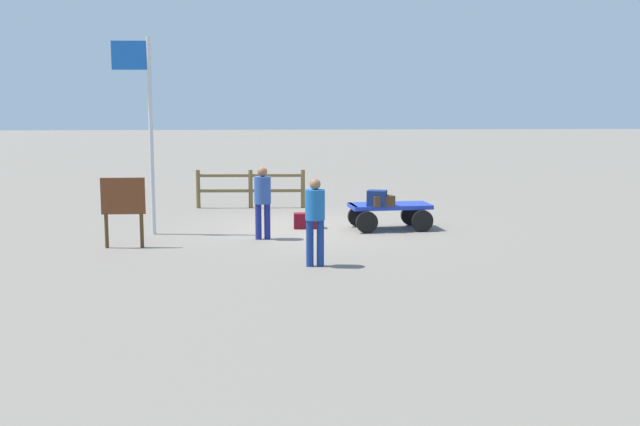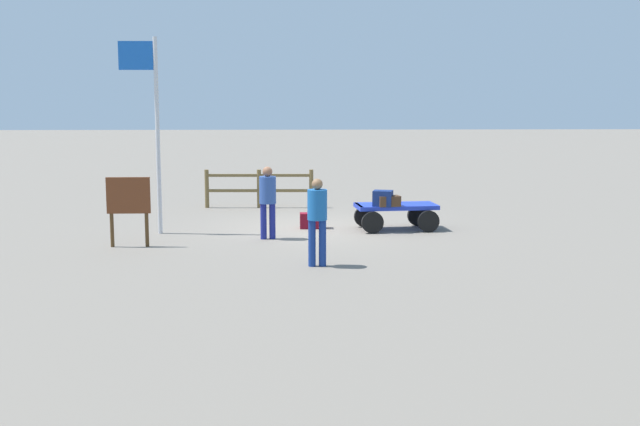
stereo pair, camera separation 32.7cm
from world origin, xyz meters
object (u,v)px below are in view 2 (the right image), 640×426
Objects in this scene: worker_trailing at (268,196)px; flagpole at (152,116)px; suitcase_dark at (389,201)px; suitcase_tan at (313,221)px; suitcase_olive at (383,198)px; worker_lead at (317,214)px; luggage_cart at (395,211)px; signboard at (129,202)px.

flagpole reaches higher than worker_trailing.
worker_trailing reaches higher than suitcase_dark.
suitcase_dark is at bearing 161.16° from suitcase_tan.
suitcase_dark is at bearing 167.19° from suitcase_olive.
worker_lead reaches higher than suitcase_olive.
suitcase_dark is (0.20, 0.36, 0.30)m from luggage_cart.
suitcase_tan is at bearing -150.03° from signboard.
flagpole is at bearing -45.62° from worker_lead.
flagpole reaches higher than worker_lead.
luggage_cart is 0.60m from suitcase_olive.
signboard is (5.98, 2.05, 0.54)m from luggage_cart.
worker_lead reaches higher than signboard.
worker_lead is 4.49m from signboard.
suitcase_dark is 2.97m from worker_trailing.
worker_lead is at bearing 89.70° from suitcase_tan.
suitcase_olive is 1.85m from suitcase_tan.
flagpole is at bearing -98.88° from signboard.
worker_trailing is 3.06m from signboard.
flagpole is (3.73, 0.62, 2.55)m from suitcase_tan.
flagpole reaches higher than luggage_cart.
suitcase_olive is at bearing -162.29° from worker_trailing.
luggage_cart is 3.31m from worker_trailing.
worker_trailing is at bearing 16.29° from suitcase_dark.
worker_lead is at bearing 134.38° from flagpole.
suitcase_dark is at bearing -163.71° from worker_trailing.
suitcase_tan is 4.48m from worker_lead.
flagpole is 2.45m from signboard.
worker_trailing is at bearing 17.71° from suitcase_olive.
suitcase_tan is at bearing -126.10° from worker_trailing.
worker_trailing reaches higher than suitcase_tan.
luggage_cart is at bearing -115.84° from worker_lead.
worker_trailing is at bearing 163.00° from flagpole.
suitcase_olive reaches higher than luggage_cart.
suitcase_dark is 0.12× the size of flagpole.
luggage_cart is 3.18× the size of suitcase_tan.
signboard is (2.94, 0.86, 0.00)m from worker_trailing.
luggage_cart is 6.34m from signboard.
worker_trailing reaches higher than suitcase_olive.
suitcase_tan is at bearing -170.50° from flagpole.
signboard is at bearing 81.12° from flagpole.
luggage_cart is 0.51m from suitcase_dark.
flagpole reaches higher than suitcase_olive.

